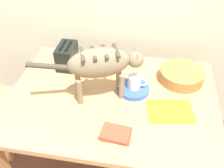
# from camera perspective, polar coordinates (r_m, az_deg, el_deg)

# --- Properties ---
(dining_table) EXTENTS (1.35, 0.99, 0.74)m
(dining_table) POSITION_cam_1_polar(r_m,az_deg,el_deg) (1.71, 0.00, -4.76)
(dining_table) COLOR tan
(dining_table) RESTS_ON ground_plane
(cat) EXTENTS (0.65, 0.31, 0.35)m
(cat) POSITION_cam_1_polar(r_m,az_deg,el_deg) (1.50, -2.40, 4.47)
(cat) COLOR #7E7156
(cat) RESTS_ON dining_table
(saucer_bowl) EXTENTS (0.21, 0.21, 0.03)m
(saucer_bowl) POSITION_cam_1_polar(r_m,az_deg,el_deg) (1.68, 4.84, -1.13)
(saucer_bowl) COLOR blue
(saucer_bowl) RESTS_ON dining_table
(coffee_mug) EXTENTS (0.13, 0.08, 0.09)m
(coffee_mug) POSITION_cam_1_polar(r_m,az_deg,el_deg) (1.64, 5.08, 0.49)
(coffee_mug) COLOR white
(coffee_mug) RESTS_ON saucer_bowl
(magazine) EXTENTS (0.31, 0.24, 0.01)m
(magazine) POSITION_cam_1_polar(r_m,az_deg,el_deg) (1.59, 12.90, -5.96)
(magazine) COLOR gold
(magazine) RESTS_ON dining_table
(book_stack) EXTENTS (0.17, 0.14, 0.03)m
(book_stack) POSITION_cam_1_polar(r_m,az_deg,el_deg) (1.42, 0.91, -11.08)
(book_stack) COLOR #DF412B
(book_stack) RESTS_ON dining_table
(wicker_basket) EXTENTS (0.30, 0.30, 0.08)m
(wicker_basket) POSITION_cam_1_polar(r_m,az_deg,el_deg) (1.82, 15.32, 1.97)
(wicker_basket) COLOR #AB733D
(wicker_basket) RESTS_ON dining_table
(toaster) EXTENTS (0.12, 0.20, 0.18)m
(toaster) POSITION_cam_1_polar(r_m,az_deg,el_deg) (1.90, -10.08, 6.22)
(toaster) COLOR black
(toaster) RESTS_ON dining_table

